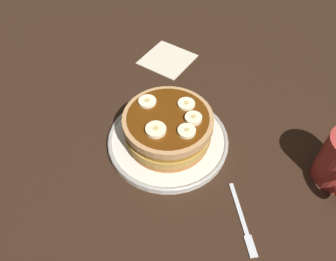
{
  "coord_description": "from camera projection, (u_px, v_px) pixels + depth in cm",
  "views": [
    {
      "loc": [
        38.24,
        11.21,
        50.95
      ],
      "look_at": [
        0.0,
        0.0,
        3.58
      ],
      "focal_mm": 35.76,
      "sensor_mm": 36.0,
      "label": 1
    }
  ],
  "objects": [
    {
      "name": "banana_slice_2",
      "position": [
        156.0,
        130.0,
        0.57
      ],
      "size": [
        3.58,
        3.58,
        0.96
      ],
      "color": "#F9E8B6",
      "rests_on": "pancake_stack"
    },
    {
      "name": "banana_slice_0",
      "position": [
        193.0,
        119.0,
        0.58
      ],
      "size": [
        3.04,
        3.04,
        0.99
      ],
      "color": "beige",
      "rests_on": "pancake_stack"
    },
    {
      "name": "pancake_stack",
      "position": [
        167.0,
        127.0,
        0.61
      ],
      "size": [
        16.76,
        16.73,
        6.06
      ],
      "color": "#AC6934",
      "rests_on": "plate"
    },
    {
      "name": "banana_slice_1",
      "position": [
        147.0,
        102.0,
        0.61
      ],
      "size": [
        3.3,
        3.3,
        0.74
      ],
      "color": "#F3E8C1",
      "rests_on": "pancake_stack"
    },
    {
      "name": "plate",
      "position": [
        168.0,
        140.0,
        0.64
      ],
      "size": [
        23.05,
        23.05,
        1.5
      ],
      "color": "silver",
      "rests_on": "ground_plane"
    },
    {
      "name": "fork",
      "position": [
        243.0,
        222.0,
        0.54
      ],
      "size": [
        12.19,
        6.39,
        0.5
      ],
      "color": "silver",
      "rests_on": "ground_plane"
    },
    {
      "name": "banana_slice_4",
      "position": [
        186.0,
        104.0,
        0.61
      ],
      "size": [
        3.16,
        3.16,
        0.7
      ],
      "color": "#F3F2C1",
      "rests_on": "pancake_stack"
    },
    {
      "name": "ground_plane",
      "position": [
        168.0,
        147.0,
        0.66
      ],
      "size": [
        140.0,
        140.0,
        3.0
      ],
      "primitive_type": "cube",
      "color": "black"
    },
    {
      "name": "banana_slice_3",
      "position": [
        187.0,
        131.0,
        0.57
      ],
      "size": [
        3.11,
        3.11,
        0.86
      ],
      "color": "#F9EFBD",
      "rests_on": "pancake_stack"
    },
    {
      "name": "napkin",
      "position": [
        167.0,
        59.0,
        0.81
      ],
      "size": [
        13.81,
        13.81,
        0.3
      ],
      "primitive_type": "cube",
      "rotation": [
        0.0,
        0.0,
        -0.31
      ],
      "color": "beige",
      "rests_on": "ground_plane"
    }
  ]
}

